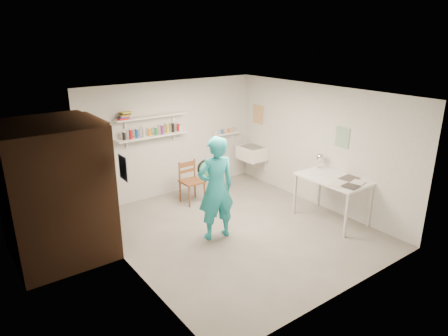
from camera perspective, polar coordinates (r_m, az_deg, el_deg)
floor at (r=7.17m, az=1.92°, el=-8.89°), size 4.00×4.50×0.02m
ceiling at (r=6.41m, az=2.15°, el=10.63°), size 4.00×4.50×0.02m
wall_back at (r=8.51m, az=-7.46°, el=4.23°), size 4.00×0.02×2.40m
wall_front at (r=5.24m, az=17.60°, el=-6.05°), size 4.00×0.02×2.40m
wall_left at (r=5.74m, az=-13.97°, el=-3.47°), size 0.02×4.50×2.40m
wall_right at (r=8.04m, az=13.37°, el=3.01°), size 0.02×4.50×2.40m
doorway_recess at (r=6.74m, az=-17.17°, el=-2.20°), size 0.02×0.90×2.00m
corridor_box at (r=6.55m, az=-23.03°, el=-3.04°), size 1.40×1.50×2.10m
door_lintel at (r=6.46m, az=-17.89°, el=6.56°), size 0.06×1.05×0.10m
door_jamb_near at (r=6.31m, az=-15.45°, el=-3.51°), size 0.06×0.10×2.00m
door_jamb_far at (r=7.20m, az=-18.37°, el=-0.99°), size 0.06×0.10×2.00m
shelf_lower at (r=8.13m, az=-10.14°, el=4.51°), size 1.50×0.22×0.03m
shelf_upper at (r=8.05m, az=-10.30°, el=7.27°), size 1.50×0.22×0.03m
ledge_shelf at (r=9.16m, az=0.25°, el=4.93°), size 0.70×0.14×0.03m
poster_left at (r=5.67m, az=-14.24°, el=0.01°), size 0.01×0.28×0.36m
poster_right_a at (r=9.17m, az=4.88°, el=7.64°), size 0.01×0.34×0.42m
poster_right_b at (r=7.62m, az=16.55°, el=4.21°), size 0.01×0.30×0.38m
belfast_sink at (r=9.15m, az=4.02°, el=2.15°), size 0.48×0.60×0.30m
man at (r=6.57m, az=-1.17°, el=-2.93°), size 0.71×0.53×1.78m
wall_clock at (r=6.62m, az=-2.53°, el=-0.06°), size 0.32×0.09×0.32m
wooden_chair at (r=8.11m, az=-4.59°, el=-1.93°), size 0.44×0.42×0.91m
work_table at (r=7.61m, az=15.09°, el=-4.30°), size 0.76×1.26×0.84m
desk_lamp at (r=7.84m, az=13.61°, el=1.51°), size 0.16×0.16×0.16m
spray_cans at (r=8.11m, az=-10.18°, el=5.19°), size 1.32×0.06×0.17m
book_stack at (r=7.81m, az=-14.04°, el=7.29°), size 0.26×0.14×0.14m
ledge_pots at (r=9.14m, az=0.25°, el=5.29°), size 0.48×0.07×0.09m
papers at (r=7.45m, az=15.37°, el=-1.26°), size 0.30×0.22×0.02m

